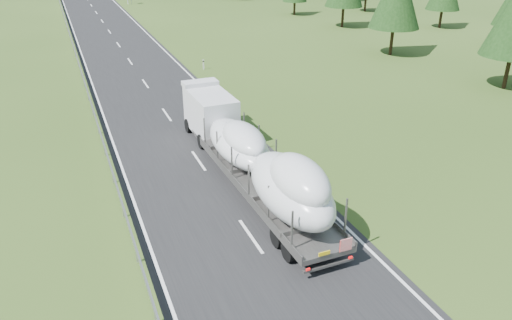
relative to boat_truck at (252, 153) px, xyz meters
name	(u,v)px	position (x,y,z in m)	size (l,w,h in m)	color
ground	(251,237)	(-1.85, -4.53, -2.12)	(400.00, 400.00, 0.00)	#2F4717
boat_truck	(252,153)	(0.00, 0.00, 0.00)	(3.11, 18.87, 4.12)	silver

